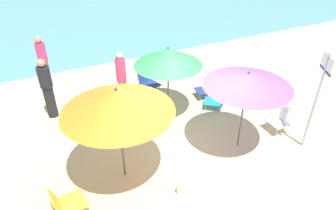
% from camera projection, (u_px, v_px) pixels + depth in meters
% --- Properties ---
extents(ground_plane, '(40.00, 40.00, 0.00)m').
position_uv_depth(ground_plane, '(182.00, 147.00, 7.22)').
color(ground_plane, '#CCB789').
extents(sea_water, '(40.00, 16.00, 0.01)m').
position_uv_depth(sea_water, '(74.00, 9.00, 17.37)').
color(sea_water, '#5693A3').
rests_on(sea_water, ground_plane).
extents(umbrella_orange, '(2.13, 2.13, 2.14)m').
position_uv_depth(umbrella_orange, '(117.00, 101.00, 5.48)').
color(umbrella_orange, '#4C4C51').
rests_on(umbrella_orange, ground_plane).
extents(umbrella_green, '(1.77, 1.77, 1.93)m').
position_uv_depth(umbrella_green, '(168.00, 57.00, 7.64)').
color(umbrella_green, '#4C4C51').
rests_on(umbrella_green, ground_plane).
extents(umbrella_purple, '(1.91, 1.91, 1.99)m').
position_uv_depth(umbrella_purple, '(248.00, 80.00, 6.33)').
color(umbrella_purple, '#4C4C51').
rests_on(umbrella_purple, ground_plane).
extents(beach_chair_a, '(0.64, 0.56, 0.62)m').
position_uv_depth(beach_chair_a, '(65.00, 203.00, 5.45)').
color(beach_chair_a, gold).
rests_on(beach_chair_a, ground_plane).
extents(beach_chair_b, '(0.53, 0.51, 0.65)m').
position_uv_depth(beach_chair_b, '(281.00, 118.00, 7.62)').
color(beach_chair_b, white).
rests_on(beach_chair_b, ground_plane).
extents(beach_chair_c, '(0.64, 0.71, 0.54)m').
position_uv_depth(beach_chair_c, '(148.00, 82.00, 9.44)').
color(beach_chair_c, navy).
rests_on(beach_chair_c, ground_plane).
extents(beach_chair_d, '(0.76, 0.73, 0.55)m').
position_uv_depth(beach_chair_d, '(218.00, 100.00, 8.52)').
color(beach_chair_d, teal).
rests_on(beach_chair_d, ground_plane).
extents(beach_chair_e, '(0.58, 0.53, 0.63)m').
position_uv_depth(beach_chair_e, '(207.00, 87.00, 9.01)').
color(beach_chair_e, navy).
rests_on(beach_chair_e, ground_plane).
extents(person_a, '(0.26, 0.26, 1.76)m').
position_uv_depth(person_a, '(122.00, 82.00, 8.08)').
color(person_a, '#DB3866').
rests_on(person_a, ground_plane).
extents(person_b, '(0.29, 0.29, 1.63)m').
position_uv_depth(person_b, '(43.00, 61.00, 9.39)').
color(person_b, '#DB3866').
rests_on(person_b, ground_plane).
extents(person_c, '(0.32, 0.32, 1.68)m').
position_uv_depth(person_c, '(47.00, 89.00, 7.88)').
color(person_c, black).
rests_on(person_c, ground_plane).
extents(warning_sign, '(0.27, 0.48, 2.37)m').
position_uv_depth(warning_sign, '(319.00, 89.00, 6.45)').
color(warning_sign, '#ADADB2').
rests_on(warning_sign, ground_plane).
extents(beach_bag, '(0.30, 0.30, 0.25)m').
position_uv_depth(beach_bag, '(183.00, 187.00, 6.03)').
color(beach_bag, silver).
rests_on(beach_bag, ground_plane).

